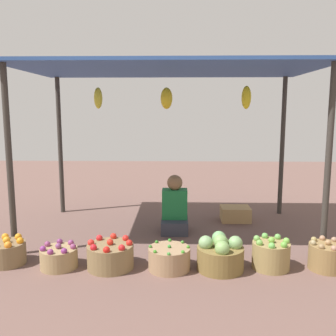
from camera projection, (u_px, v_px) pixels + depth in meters
The scene contains 11 objects.
ground_plane at pixel (169, 230), 5.17m from camera, with size 14.00×14.00×0.00m, color brown.
market_stall_structure at pixel (169, 80), 4.86m from camera, with size 3.81×2.11×2.19m.
vendor_person at pixel (175, 210), 5.10m from camera, with size 0.36×0.44×0.78m.
basket_oranges at pixel (7, 252), 4.03m from camera, with size 0.39×0.39×0.30m.
basket_purple_onions at pixel (59, 257), 3.94m from camera, with size 0.39×0.39×0.27m.
basket_red_tomatoes at pixel (110, 255), 3.93m from camera, with size 0.49×0.49×0.32m.
basket_green_chilies at pixel (169, 258), 3.90m from camera, with size 0.44×0.44×0.26m.
basket_cabbages at pixel (220, 255), 3.88m from camera, with size 0.49×0.49×0.38m.
basket_green_apples at pixel (271, 255), 3.92m from camera, with size 0.39×0.39×0.34m.
basket_potatoes at pixel (327, 256), 3.89m from camera, with size 0.37×0.37×0.32m.
wooden_crate_near_vendor at pixel (235, 214), 5.60m from camera, with size 0.43×0.34×0.21m, color tan.
Camera 1 is at (0.12, -4.97, 1.65)m, focal length 39.99 mm.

